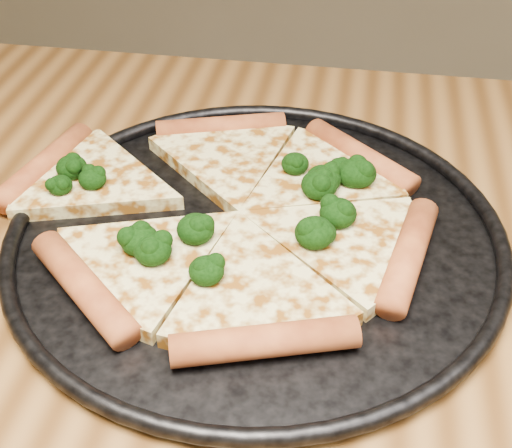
# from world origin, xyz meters

# --- Properties ---
(dining_table) EXTENTS (1.20, 0.90, 0.75)m
(dining_table) POSITION_xyz_m (0.00, 0.00, 0.66)
(dining_table) COLOR brown
(dining_table) RESTS_ON ground
(pizza_pan) EXTENTS (0.41, 0.41, 0.02)m
(pizza_pan) POSITION_xyz_m (-0.07, 0.11, 0.76)
(pizza_pan) COLOR black
(pizza_pan) RESTS_ON dining_table
(pizza) EXTENTS (0.38, 0.34, 0.02)m
(pizza) POSITION_xyz_m (-0.10, 0.13, 0.77)
(pizza) COLOR #E1D289
(pizza) RESTS_ON pizza_pan
(broccoli_florets) EXTENTS (0.28, 0.18, 0.02)m
(broccoli_florets) POSITION_xyz_m (-0.07, 0.13, 0.78)
(broccoli_florets) COLOR black
(broccoli_florets) RESTS_ON pizza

